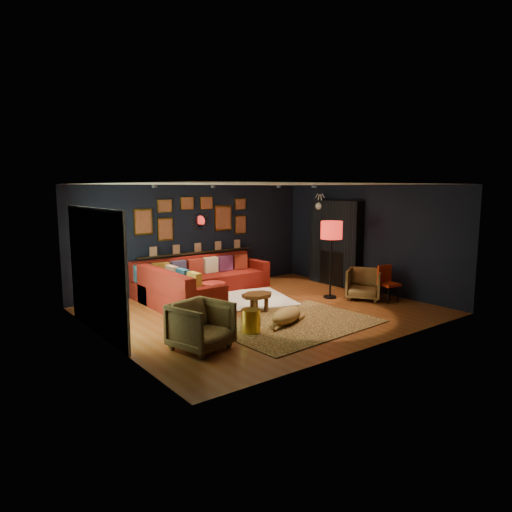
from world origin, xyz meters
TOP-DOWN VIEW (x-y plane):
  - floor at (0.00, 0.00)m, footprint 6.50×6.50m
  - room_walls at (0.00, 0.00)m, footprint 6.50×6.50m
  - sectional at (-0.61, 1.81)m, footprint 3.41×2.69m
  - ledge at (0.00, 2.68)m, footprint 3.20×0.12m
  - gallery_wall at (-0.01, 2.72)m, footprint 3.15×0.04m
  - sunburst_mirror at (0.10, 2.72)m, footprint 0.47×0.16m
  - fireplace at (3.09, 0.90)m, footprint 0.31×1.60m
  - deer_head at (3.14, 1.40)m, footprint 0.50×0.28m
  - sliding_door at (-3.22, 0.60)m, footprint 0.06×2.80m
  - ceiling_spots at (-0.00, 0.80)m, footprint 3.30×2.50m
  - shag_rug at (-0.05, 1.04)m, footprint 2.92×2.46m
  - leopard_rug at (-0.11, -1.09)m, footprint 3.09×2.29m
  - coffee_table at (-0.16, 0.01)m, footprint 0.74×0.58m
  - pouf at (-0.33, 1.43)m, footprint 0.56×0.56m
  - armchair_left at (-2.20, -1.18)m, footprint 0.99×0.95m
  - armchair_right at (2.45, -0.61)m, footprint 1.00×1.01m
  - gold_stool at (-1.08, -1.00)m, footprint 0.34×0.34m
  - orange_chair at (2.69, -1.05)m, footprint 0.45×0.45m
  - floor_lamp at (1.92, -0.05)m, footprint 0.49×0.49m
  - dog at (-0.23, -0.98)m, footprint 1.39×1.06m

SIDE VIEW (x-z plane):
  - floor at x=0.00m, z-range 0.00..0.00m
  - leopard_rug at x=-0.11m, z-range 0.00..0.02m
  - shag_rug at x=-0.05m, z-range 0.00..0.03m
  - gold_stool at x=-1.08m, z-range 0.00..0.42m
  - dog at x=-0.23m, z-range 0.02..0.41m
  - pouf at x=-0.33m, z-range 0.03..0.40m
  - coffee_table at x=-0.16m, z-range 0.14..0.49m
  - sectional at x=-0.61m, z-range -0.11..0.75m
  - armchair_right at x=2.45m, z-range 0.00..0.77m
  - armchair_left at x=-2.20m, z-range 0.00..0.84m
  - orange_chair at x=2.69m, z-range 0.07..0.88m
  - ledge at x=0.00m, z-range 0.90..0.94m
  - fireplace at x=3.09m, z-range -0.08..2.12m
  - sliding_door at x=-3.22m, z-range 0.00..2.20m
  - floor_lamp at x=1.92m, z-range 0.62..2.40m
  - room_walls at x=0.00m, z-range -1.66..4.84m
  - sunburst_mirror at x=0.10m, z-range 1.46..1.93m
  - gallery_wall at x=-0.01m, z-range 1.30..2.32m
  - deer_head at x=3.14m, z-range 1.83..2.28m
  - ceiling_spots at x=0.00m, z-range 2.53..2.59m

